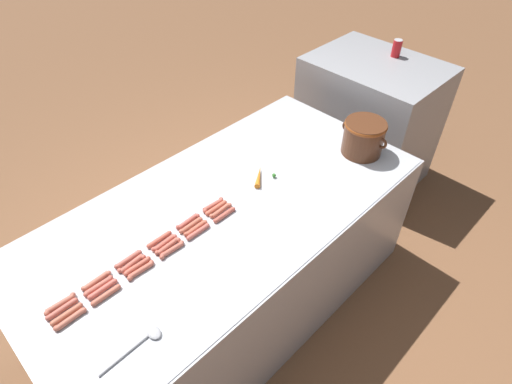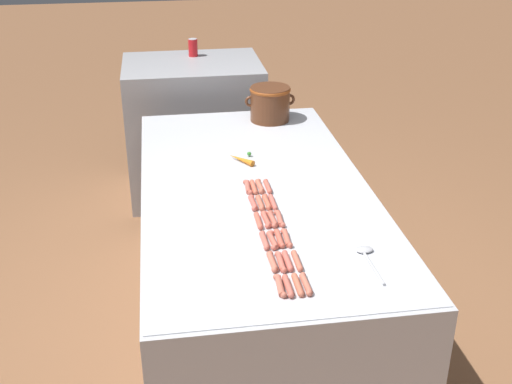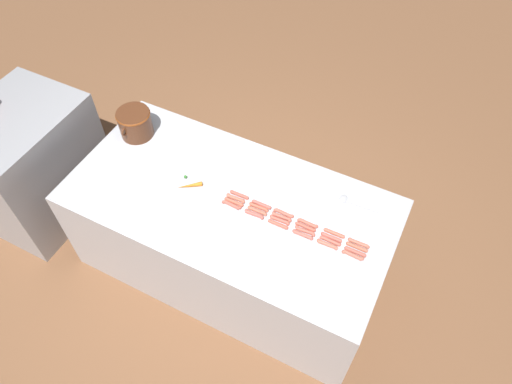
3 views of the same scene
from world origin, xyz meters
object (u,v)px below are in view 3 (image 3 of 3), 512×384
bean_pot (135,122)px  hot_dog_20 (308,223)px  hot_dog_4 (254,214)px  hot_dog_21 (284,213)px  hot_dog_14 (306,227)px  hot_dog_15 (282,217)px  hot_dog_0 (353,255)px  hot_dog_22 (262,204)px  hot_dog_23 (239,195)px  hot_dog_1 (327,244)px  hot_dog_17 (236,198)px  hot_dog_5 (232,205)px  hot_dog_12 (357,247)px  hot_dog_3 (278,224)px  carrot (189,185)px  hot_dog_8 (305,231)px  hot_dog_18 (359,243)px  hot_dog_7 (330,241)px  hot_dog_6 (355,252)px  hot_dog_13 (331,237)px  hot_dog_9 (280,220)px  serving_spoon (350,201)px  hot_dog_16 (259,207)px  back_cabinet (33,165)px  hot_dog_10 (257,211)px  hot_dog_11 (234,202)px

bean_pot → hot_dog_20: bearing=-97.2°
hot_dog_4 → hot_dog_21: (0.09, -0.17, 0.00)m
hot_dog_14 → hot_dog_15: same height
hot_dog_0 → hot_dog_21: size_ratio=1.00×
hot_dog_22 → hot_dog_23: 0.17m
hot_dog_20 → hot_dog_21: bearing=89.1°
hot_dog_1 → hot_dog_23: 0.66m
hot_dog_17 → hot_dog_23: same height
hot_dog_4 → hot_dog_21: 0.19m
hot_dog_5 → hot_dog_12: size_ratio=1.00×
hot_dog_15 → hot_dog_12: bearing=-89.7°
hot_dog_3 → carrot: size_ratio=0.91×
hot_dog_8 → hot_dog_18: (0.07, -0.33, 0.00)m
hot_dog_17 → bean_pot: (0.21, 0.93, 0.10)m
hot_dog_7 → carrot: 1.00m
bean_pot → hot_dog_21: bearing=-98.0°
hot_dog_4 → hot_dog_21: same height
hot_dog_5 → bean_pot: 0.98m
hot_dog_17 → hot_dog_12: bearing=-89.7°
hot_dog_3 → hot_dog_6: size_ratio=1.00×
hot_dog_13 → hot_dog_22: bearing=86.3°
hot_dog_8 → hot_dog_9: same height
hot_dog_17 → serving_spoon: size_ratio=0.52×
hot_dog_16 → hot_dog_17: (-0.01, 0.17, 0.00)m
hot_dog_6 → carrot: size_ratio=0.91×
hot_dog_17 → hot_dog_22: 0.18m
back_cabinet → hot_dog_23: bearing=-82.0°
hot_dog_3 → hot_dog_6: (0.03, -0.50, 0.00)m
hot_dog_10 → hot_dog_12: size_ratio=1.00×
hot_dog_1 → hot_dog_21: bearing=74.7°
hot_dog_3 → carrot: (0.02, 0.66, 0.00)m
hot_dog_1 → hot_dog_17: same height
hot_dog_6 → hot_dog_21: (0.06, 0.50, 0.00)m
hot_dog_0 → hot_dog_6: bearing=-10.3°
hot_dog_1 → hot_dog_3: bearing=90.4°
hot_dog_23 → hot_dog_17: bearing=167.9°
hot_dog_7 → hot_dog_21: 0.35m
hot_dog_17 → hot_dog_5: bearing=-178.6°
hot_dog_15 → hot_dog_17: 0.33m
hot_dog_6 → hot_dog_18: (0.07, 0.00, 0.00)m
hot_dog_0 → hot_dog_13: 0.17m
hot_dog_6 → hot_dog_13: 0.17m
hot_dog_15 → hot_dog_1: bearing=-100.3°
hot_dog_23 → serving_spoon: size_ratio=0.52×
hot_dog_5 → carrot: bearing=87.7°
hot_dog_3 → hot_dog_5: bearing=89.6°
hot_dog_11 → hot_dog_18: 0.83m
hot_dog_8 → hot_dog_14: 0.03m
hot_dog_15 → hot_dog_16: (0.00, 0.16, 0.00)m
bean_pot → hot_dog_16: bearing=-100.6°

